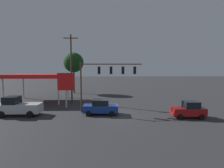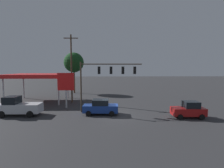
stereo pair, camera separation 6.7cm
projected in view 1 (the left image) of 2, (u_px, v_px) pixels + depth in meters
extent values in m
plane|color=#2D2D30|center=(113.00, 115.00, 22.14)|extent=(200.00, 200.00, 0.00)
cylinder|color=#473828|center=(81.00, 87.00, 23.20)|extent=(0.20, 0.20, 6.72)
cylinder|color=#473828|center=(111.00, 64.00, 23.07)|extent=(8.11, 0.14, 0.14)
cube|color=black|center=(99.00, 70.00, 23.09)|extent=(0.36, 0.28, 1.00)
sphere|color=#360505|center=(99.00, 68.00, 23.24)|extent=(0.22, 0.22, 0.22)
sphere|color=yellow|center=(99.00, 70.00, 23.27)|extent=(0.22, 0.22, 0.22)
sphere|color=black|center=(99.00, 73.00, 23.30)|extent=(0.22, 0.22, 0.22)
cube|color=black|center=(111.00, 70.00, 23.15)|extent=(0.36, 0.28, 1.00)
sphere|color=#360505|center=(111.00, 68.00, 23.30)|extent=(0.22, 0.22, 0.22)
sphere|color=yellow|center=(111.00, 70.00, 23.33)|extent=(0.22, 0.22, 0.22)
sphere|color=black|center=(111.00, 73.00, 23.36)|extent=(0.22, 0.22, 0.22)
cube|color=black|center=(123.00, 70.00, 23.21)|extent=(0.36, 0.28, 1.00)
sphere|color=#360505|center=(123.00, 68.00, 23.36)|extent=(0.22, 0.22, 0.22)
sphere|color=yellow|center=(123.00, 70.00, 23.39)|extent=(0.22, 0.22, 0.22)
sphere|color=black|center=(123.00, 73.00, 23.42)|extent=(0.22, 0.22, 0.22)
cube|color=black|center=(135.00, 70.00, 23.27)|extent=(0.36, 0.28, 1.00)
sphere|color=#360505|center=(134.00, 68.00, 23.42)|extent=(0.22, 0.22, 0.22)
sphere|color=yellow|center=(134.00, 70.00, 23.45)|extent=(0.22, 0.22, 0.22)
sphere|color=black|center=(134.00, 73.00, 23.48)|extent=(0.22, 0.22, 0.22)
cylinder|color=#473828|center=(71.00, 69.00, 29.53)|extent=(0.26, 0.26, 11.47)
cube|color=#473828|center=(71.00, 38.00, 29.06)|extent=(2.40, 0.14, 0.14)
cube|color=red|center=(39.00, 76.00, 30.65)|extent=(9.78, 7.97, 0.60)
cube|color=red|center=(46.00, 75.00, 34.63)|extent=(9.78, 0.06, 0.36)
cylinder|color=#B7B7BC|center=(68.00, 87.00, 34.40)|extent=(0.24, 0.24, 4.26)
cylinder|color=#B7B7BC|center=(23.00, 87.00, 34.08)|extent=(0.24, 0.24, 4.26)
cylinder|color=#B7B7BC|center=(58.00, 92.00, 27.66)|extent=(0.24, 0.24, 4.26)
cylinder|color=#B7B7BC|center=(3.00, 92.00, 27.34)|extent=(0.24, 0.24, 4.26)
cylinder|color=#B7B7BC|center=(66.00, 90.00, 25.76)|extent=(0.24, 0.24, 5.19)
cube|color=red|center=(66.00, 82.00, 25.64)|extent=(2.41, 0.24, 2.57)
cube|color=black|center=(66.00, 82.00, 25.77)|extent=(1.69, 0.04, 0.90)
cube|color=silver|center=(20.00, 108.00, 21.71)|extent=(5.23, 2.09, 1.10)
cube|color=black|center=(12.00, 100.00, 21.60)|extent=(1.63, 1.87, 0.90)
cylinder|color=black|center=(1.00, 115.00, 20.71)|extent=(0.80, 0.23, 0.80)
cylinder|color=black|center=(11.00, 110.00, 22.74)|extent=(0.80, 0.23, 0.80)
cylinder|color=black|center=(30.00, 114.00, 20.78)|extent=(0.80, 0.23, 0.80)
cylinder|color=black|center=(37.00, 110.00, 22.81)|extent=(0.80, 0.23, 0.80)
cube|color=navy|center=(101.00, 108.00, 22.23)|extent=(4.49, 2.04, 0.90)
cube|color=black|center=(101.00, 102.00, 22.15)|extent=(2.09, 1.76, 0.70)
cylinder|color=black|center=(88.00, 114.00, 21.38)|extent=(0.67, 0.26, 0.66)
cylinder|color=black|center=(91.00, 110.00, 23.21)|extent=(0.67, 0.26, 0.66)
cylinder|color=black|center=(112.00, 114.00, 21.33)|extent=(0.67, 0.26, 0.66)
cylinder|color=black|center=(112.00, 110.00, 23.16)|extent=(0.67, 0.26, 0.66)
cube|color=maroon|center=(188.00, 111.00, 20.82)|extent=(3.87, 1.87, 0.90)
cube|color=black|center=(191.00, 104.00, 20.74)|extent=(1.77, 1.64, 0.76)
cylinder|color=black|center=(180.00, 117.00, 20.00)|extent=(0.63, 0.25, 0.62)
cylinder|color=black|center=(175.00, 113.00, 21.74)|extent=(0.63, 0.25, 0.62)
cylinder|color=black|center=(202.00, 117.00, 19.99)|extent=(0.63, 0.25, 0.62)
cylinder|color=black|center=(195.00, 113.00, 21.72)|extent=(0.63, 0.25, 0.62)
cylinder|color=#4C331E|center=(74.00, 81.00, 41.15)|extent=(0.36, 0.36, 5.57)
sphere|color=#143D19|center=(74.00, 62.00, 40.74)|extent=(4.64, 4.64, 4.64)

